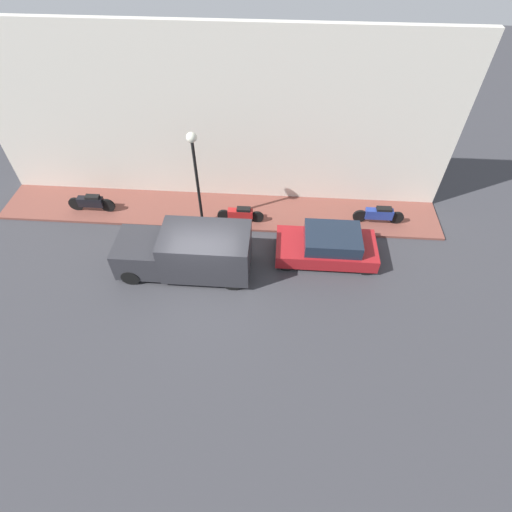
% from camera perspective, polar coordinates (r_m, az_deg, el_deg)
% --- Properties ---
extents(ground_plane, '(60.00, 60.00, 0.00)m').
position_cam_1_polar(ground_plane, '(15.09, -7.45, -4.13)').
color(ground_plane, '#38383D').
extents(sidewalk, '(2.33, 19.15, 0.10)m').
position_cam_1_polar(sidewalk, '(17.91, -5.35, 6.47)').
color(sidewalk, brown).
rests_on(sidewalk, ground_plane).
extents(building_facade, '(0.30, 19.15, 7.30)m').
position_cam_1_polar(building_facade, '(16.94, -5.61, 18.67)').
color(building_facade, silver).
rests_on(building_facade, ground_plane).
extents(parked_car, '(1.83, 3.88, 1.26)m').
position_cam_1_polar(parked_car, '(15.74, 10.20, 1.46)').
color(parked_car, maroon).
rests_on(parked_car, ground_plane).
extents(delivery_van, '(1.91, 4.97, 1.88)m').
position_cam_1_polar(delivery_van, '(15.00, -9.94, 0.59)').
color(delivery_van, '#2D2D33').
rests_on(delivery_van, ground_plane).
extents(motorcycle_red, '(0.30, 1.97, 0.72)m').
position_cam_1_polar(motorcycle_red, '(17.01, -2.20, 6.04)').
color(motorcycle_red, '#B21E1E').
rests_on(motorcycle_red, sidewalk).
extents(motorcycle_black, '(0.30, 2.05, 0.82)m').
position_cam_1_polar(motorcycle_black, '(18.90, -22.48, 7.10)').
color(motorcycle_black, black).
rests_on(motorcycle_black, sidewalk).
extents(motorcycle_blue, '(0.30, 2.13, 0.80)m').
position_cam_1_polar(motorcycle_blue, '(17.69, 17.18, 5.71)').
color(motorcycle_blue, navy).
rests_on(motorcycle_blue, sidewalk).
extents(streetlamp, '(0.39, 0.39, 4.22)m').
position_cam_1_polar(streetlamp, '(15.54, -8.76, 13.22)').
color(streetlamp, black).
rests_on(streetlamp, sidewalk).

